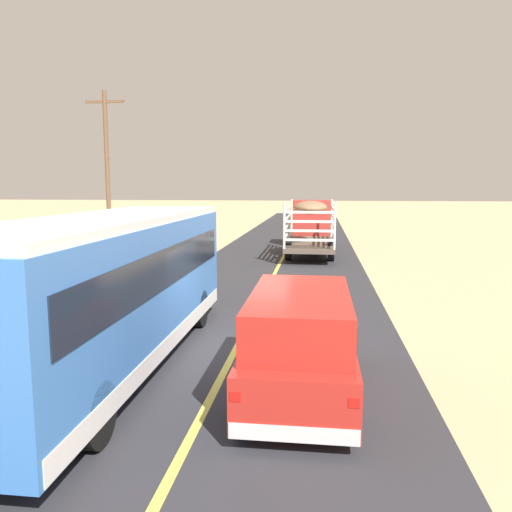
{
  "coord_description": "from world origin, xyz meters",
  "views": [
    {
      "loc": [
        1.9,
        -11.03,
        3.85
      ],
      "look_at": [
        0.0,
        4.15,
        1.71
      ],
      "focal_mm": 35.45,
      "sensor_mm": 36.0,
      "label": 1
    }
  ],
  "objects_px": {
    "bus": "(110,287)",
    "boulder_far_horizon": "(42,227)",
    "power_pole_mid": "(107,168)",
    "livestock_truck": "(311,220)",
    "suv_near": "(300,338)"
  },
  "relations": [
    {
      "from": "suv_near",
      "to": "bus",
      "type": "relative_size",
      "value": 0.46
    },
    {
      "from": "power_pole_mid",
      "to": "boulder_far_horizon",
      "type": "distance_m",
      "value": 18.97
    },
    {
      "from": "suv_near",
      "to": "livestock_truck",
      "type": "xyz_separation_m",
      "value": [
        -0.16,
        21.46,
        0.7
      ]
    },
    {
      "from": "bus",
      "to": "power_pole_mid",
      "type": "height_order",
      "value": "power_pole_mid"
    },
    {
      "from": "livestock_truck",
      "to": "boulder_far_horizon",
      "type": "relative_size",
      "value": 11.3
    },
    {
      "from": "suv_near",
      "to": "boulder_far_horizon",
      "type": "xyz_separation_m",
      "value": [
        -23.53,
        32.08,
        -0.81
      ]
    },
    {
      "from": "bus",
      "to": "power_pole_mid",
      "type": "bearing_deg",
      "value": 113.24
    },
    {
      "from": "boulder_far_horizon",
      "to": "power_pole_mid",
      "type": "bearing_deg",
      "value": -48.89
    },
    {
      "from": "livestock_truck",
      "to": "power_pole_mid",
      "type": "distance_m",
      "value": 12.1
    },
    {
      "from": "power_pole_mid",
      "to": "livestock_truck",
      "type": "bearing_deg",
      "value": 16.18
    },
    {
      "from": "bus",
      "to": "suv_near",
      "type": "bearing_deg",
      "value": -13.5
    },
    {
      "from": "bus",
      "to": "boulder_far_horizon",
      "type": "relative_size",
      "value": 11.65
    },
    {
      "from": "suv_near",
      "to": "bus",
      "type": "height_order",
      "value": "bus"
    },
    {
      "from": "power_pole_mid",
      "to": "suv_near",
      "type": "bearing_deg",
      "value": -57.9
    },
    {
      "from": "livestock_truck",
      "to": "bus",
      "type": "height_order",
      "value": "bus"
    }
  ]
}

